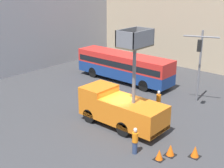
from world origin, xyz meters
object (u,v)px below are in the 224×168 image
traffic_light_pole (200,58)px  road_worker_directing (158,101)px  utility_truck (121,107)px  traffic_cone_mid_road (170,150)px  traffic_cone_near_truck (159,155)px  road_worker_near_truck (135,141)px  traffic_cone_far_side (195,152)px  city_bus (124,65)px

traffic_light_pole → road_worker_directing: (-3.24, 1.74, -3.35)m
road_worker_directing → traffic_light_pole: bearing=-37.4°
utility_truck → traffic_cone_mid_road: bearing=-102.8°
road_worker_directing → traffic_cone_near_truck: bearing=-155.6°
traffic_light_pole → utility_truck: bearing=162.2°
utility_truck → traffic_cone_near_truck: bearing=-113.1°
road_worker_near_truck → traffic_cone_far_side: 3.75m
city_bus → traffic_cone_near_truck: city_bus is taller
city_bus → traffic_cone_near_truck: (-10.40, -11.18, -1.45)m
utility_truck → traffic_cone_far_side: (-0.27, -6.18, -1.21)m
traffic_light_pole → road_worker_directing: traffic_light_pole is taller
utility_truck → traffic_light_pole: utility_truck is taller
road_worker_near_truck → traffic_cone_near_truck: size_ratio=2.64×
traffic_cone_near_truck → traffic_cone_mid_road: traffic_cone_mid_road is taller
utility_truck → traffic_cone_near_truck: (-2.00, -4.69, -1.24)m
traffic_light_pole → traffic_cone_far_side: traffic_light_pole is taller
traffic_cone_mid_road → traffic_cone_far_side: traffic_cone_mid_road is taller
city_bus → traffic_cone_near_truck: bearing=151.3°
utility_truck → traffic_light_pole: (7.39, -2.37, 2.69)m
city_bus → traffic_cone_mid_road: 14.95m
utility_truck → road_worker_near_truck: utility_truck is taller
traffic_cone_near_truck → traffic_cone_mid_road: (0.87, -0.25, 0.03)m
road_worker_directing → traffic_cone_mid_road: road_worker_directing is taller
traffic_cone_far_side → city_bus: bearing=55.6°
traffic_cone_near_truck → traffic_cone_far_side: (1.72, -1.49, 0.03)m
traffic_cone_near_truck → traffic_cone_mid_road: bearing=-16.3°
traffic_cone_near_truck → traffic_cone_far_side: size_ratio=0.92×
road_worker_near_truck → road_worker_directing: (6.55, 2.51, 0.00)m
road_worker_directing → traffic_cone_mid_road: (-5.28, -4.32, -0.54)m
city_bus → traffic_cone_far_side: size_ratio=15.09×
road_worker_near_truck → traffic_cone_mid_road: bearing=43.6°
traffic_cone_far_side → road_worker_directing: bearing=51.4°
traffic_cone_mid_road → traffic_cone_near_truck: bearing=163.7°
traffic_light_pole → road_worker_directing: size_ratio=3.55×
road_worker_directing → traffic_cone_far_side: size_ratio=2.44×
road_worker_directing → traffic_cone_far_side: bearing=-137.6°
traffic_cone_near_truck → traffic_cone_far_side: 2.28m
traffic_light_pole → traffic_cone_near_truck: size_ratio=9.43×
traffic_cone_near_truck → traffic_cone_far_side: bearing=-40.9°
traffic_cone_mid_road → road_worker_near_truck: bearing=125.2°
road_worker_near_truck → traffic_cone_near_truck: road_worker_near_truck is taller
traffic_light_pole → road_worker_near_truck: 10.38m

